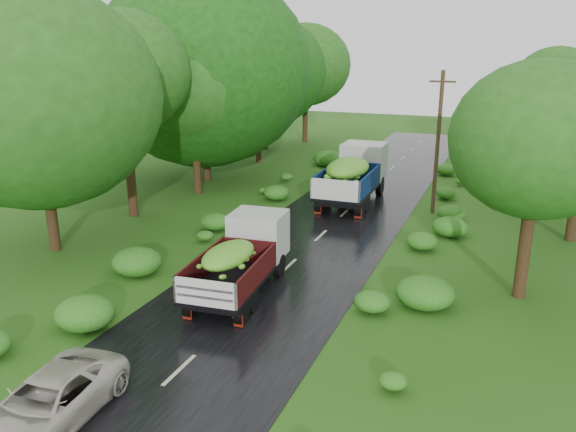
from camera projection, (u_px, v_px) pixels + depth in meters
The scene contains 10 objects.
ground at pixel (179, 370), 15.16m from camera, with size 120.00×120.00×0.00m, color #214C10.
road at pixel (257, 296), 19.60m from camera, with size 6.50×80.00×0.02m, color black.
road_lines at pixel (268, 285), 20.49m from camera, with size 0.12×69.60×0.00m.
truck_near at pixel (242, 255), 19.69m from camera, with size 2.54×5.91×2.42m.
truck_far at pixel (355, 172), 31.02m from camera, with size 2.60×7.06×2.95m.
car at pixel (48, 402), 12.84m from camera, with size 1.93×4.18×1.16m, color beige.
utility_pole at pixel (438, 142), 28.24m from camera, with size 1.27×0.20×7.25m.
trees_left at pixel (213, 75), 35.35m from camera, with size 6.36×34.46×9.33m.
trees_right at pixel (550, 109), 29.20m from camera, with size 5.57×31.64×7.43m.
shrubs at pixel (334, 217), 27.49m from camera, with size 11.90×44.00×0.70m.
Camera 1 is at (7.66, -11.24, 8.44)m, focal length 35.00 mm.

